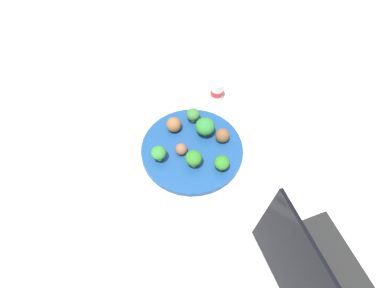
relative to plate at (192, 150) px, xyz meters
name	(u,v)px	position (x,y,z in m)	size (l,w,h in m)	color
ground_plane	(192,151)	(0.00, 0.00, -0.01)	(4.00, 4.00, 0.00)	#B2B2AD
plate	(192,150)	(0.00, 0.00, 0.00)	(0.28, 0.28, 0.02)	navy
broccoli_floret_front_left	(194,158)	(0.05, 0.02, 0.04)	(0.04, 0.04, 0.05)	#A2C968
broccoli_floret_mid_right	(205,127)	(-0.06, 0.02, 0.04)	(0.05, 0.05, 0.06)	#ACCA76
broccoli_floret_near_rim	(222,163)	(0.04, 0.09, 0.04)	(0.04, 0.04, 0.05)	#9CCE6A
broccoli_floret_front_right	(193,115)	(-0.09, -0.02, 0.04)	(0.04, 0.04, 0.04)	#9DCE7A
broccoli_floret_center	(159,153)	(0.06, -0.08, 0.04)	(0.04, 0.04, 0.05)	#9ACF6A
meatball_mid_right	(174,125)	(-0.05, -0.07, 0.03)	(0.04, 0.04, 0.04)	brown
meatball_back_left	(181,149)	(0.02, -0.02, 0.02)	(0.03, 0.03, 0.03)	brown
meatball_mid_left	(222,135)	(-0.05, 0.07, 0.03)	(0.04, 0.04, 0.04)	brown
napkin	(174,245)	(0.27, 0.02, -0.01)	(0.17, 0.12, 0.01)	white
fork	(180,250)	(0.28, 0.04, 0.00)	(0.12, 0.03, 0.01)	silver
knife	(165,245)	(0.27, 0.00, 0.00)	(0.15, 0.03, 0.01)	white
yogurt_bottle	(217,90)	(-0.21, 0.02, 0.03)	(0.04, 0.04, 0.07)	white
laptop	(323,281)	(0.28, 0.36, 0.03)	(0.39, 0.36, 0.21)	#BABABA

